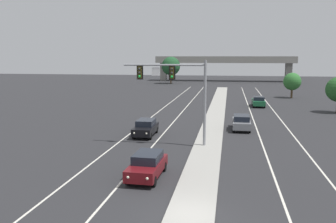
# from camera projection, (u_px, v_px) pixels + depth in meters

# --- Properties ---
(ground_plane) EXTENTS (260.00, 260.00, 0.00)m
(ground_plane) POSITION_uv_depth(u_px,v_px,m) (190.00, 218.00, 17.34)
(ground_plane) COLOR #28282B
(median_island) EXTENTS (2.40, 110.00, 0.15)m
(median_island) POSITION_uv_depth(u_px,v_px,m) (210.00, 136.00, 34.87)
(median_island) COLOR #9E9B93
(median_island) RESTS_ON ground
(lane_stripe_oncoming_center) EXTENTS (0.14, 100.00, 0.01)m
(lane_stripe_oncoming_center) POSITION_uv_depth(u_px,v_px,m) (173.00, 122.00, 42.48)
(lane_stripe_oncoming_center) COLOR silver
(lane_stripe_oncoming_center) RESTS_ON ground
(lane_stripe_receding_center) EXTENTS (0.14, 100.00, 0.01)m
(lane_stripe_receding_center) POSITION_uv_depth(u_px,v_px,m) (255.00, 125.00, 40.92)
(lane_stripe_receding_center) COLOR silver
(lane_stripe_receding_center) RESTS_ON ground
(edge_stripe_left) EXTENTS (0.14, 100.00, 0.01)m
(edge_stripe_left) POSITION_uv_depth(u_px,v_px,m) (146.00, 121.00, 43.03)
(edge_stripe_left) COLOR silver
(edge_stripe_left) RESTS_ON ground
(edge_stripe_right) EXTENTS (0.14, 100.00, 0.01)m
(edge_stripe_right) POSITION_uv_depth(u_px,v_px,m) (285.00, 126.00, 40.37)
(edge_stripe_right) COLOR silver
(edge_stripe_right) RESTS_ON ground
(overhead_signal_mast) EXTENTS (7.11, 0.44, 7.20)m
(overhead_signal_mast) POSITION_uv_depth(u_px,v_px,m) (178.00, 84.00, 30.47)
(overhead_signal_mast) COLOR gray
(overhead_signal_mast) RESTS_ON median_island
(car_oncoming_darkred) EXTENTS (1.92, 4.51, 1.58)m
(car_oncoming_darkred) POSITION_uv_depth(u_px,v_px,m) (147.00, 165.00, 23.02)
(car_oncoming_darkred) COLOR #5B0F14
(car_oncoming_darkred) RESTS_ON ground
(car_oncoming_black) EXTENTS (1.86, 4.49, 1.58)m
(car_oncoming_black) POSITION_uv_depth(u_px,v_px,m) (146.00, 128.00, 35.10)
(car_oncoming_black) COLOR black
(car_oncoming_black) RESTS_ON ground
(car_receding_grey) EXTENTS (1.83, 4.47, 1.58)m
(car_receding_grey) POSITION_uv_depth(u_px,v_px,m) (241.00, 122.00, 37.98)
(car_receding_grey) COLOR slate
(car_receding_grey) RESTS_ON ground
(car_receding_green) EXTENTS (1.83, 4.48, 1.58)m
(car_receding_green) POSITION_uv_depth(u_px,v_px,m) (258.00, 101.00, 55.50)
(car_receding_green) COLOR #195633
(car_receding_green) RESTS_ON ground
(overpass_bridge) EXTENTS (42.40, 6.40, 7.65)m
(overpass_bridge) POSITION_uv_depth(u_px,v_px,m) (225.00, 62.00, 111.65)
(overpass_bridge) COLOR gray
(overpass_bridge) RESTS_ON ground
(tree_far_left_c) EXTENTS (5.24, 5.24, 7.58)m
(tree_far_left_c) POSITION_uv_depth(u_px,v_px,m) (171.00, 66.00, 101.39)
(tree_far_left_c) COLOR #4C3823
(tree_far_left_c) RESTS_ON ground
(tree_far_right_c) EXTENTS (3.24, 3.24, 4.68)m
(tree_far_right_c) POSITION_uv_depth(u_px,v_px,m) (292.00, 82.00, 66.71)
(tree_far_right_c) COLOR #4C3823
(tree_far_right_c) RESTS_ON ground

